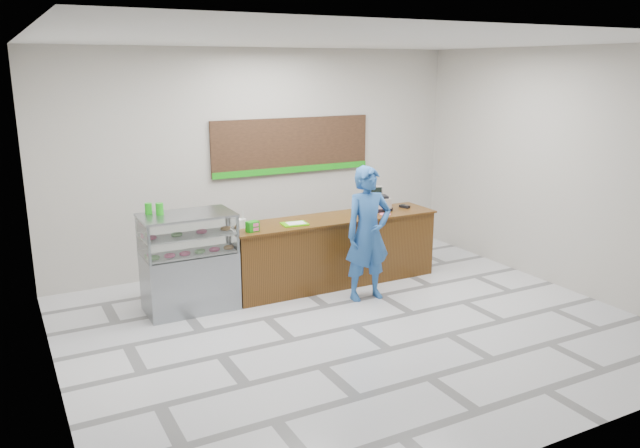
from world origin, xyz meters
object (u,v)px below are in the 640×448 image
sales_counter (334,251)px  display_case (189,262)px  cash_register (376,202)px  customer (368,234)px  serving_tray (295,224)px

sales_counter → display_case: (-2.22, -0.00, 0.16)m
cash_register → display_case: bearing=-162.3°
customer → display_case: bearing=165.5°
display_case → customer: 2.48m
cash_register → serving_tray: cash_register is taller
sales_counter → serving_tray: serving_tray is taller
sales_counter → cash_register: cash_register is taller
sales_counter → serving_tray: bearing=-171.0°
sales_counter → customer: customer is taller
serving_tray → customer: size_ratio=0.21×
sales_counter → customer: bearing=-80.9°
sales_counter → cash_register: (0.82, 0.13, 0.65)m
sales_counter → customer: 0.89m
serving_tray → display_case: bearing=-178.0°
sales_counter → display_case: 2.23m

